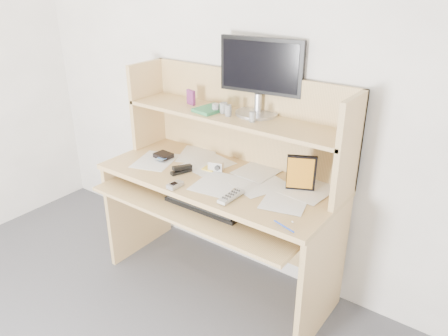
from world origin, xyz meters
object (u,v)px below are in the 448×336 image
Objects in this scene: desk at (226,180)px; tv_remote at (231,196)px; keyboard at (206,204)px; game_case at (301,173)px; monitor at (260,74)px.

tv_remote is at bearing -49.87° from desk.
keyboard is 0.19m from tv_remote.
desk is at bearing 156.56° from game_case.
keyboard is (0.05, -0.26, -0.03)m from desk.
desk is at bearing 131.23° from tv_remote.
desk is 6.52× the size of game_case.
monitor reaches higher than tv_remote.
desk is 0.50m from game_case.
game_case is at bearing 2.60° from desk.
keyboard is 0.54m from game_case.
desk is at bearing -127.81° from monitor.
game_case reaches higher than keyboard.
desk is 3.03× the size of keyboard.
tv_remote is 0.39m from game_case.
monitor is (0.05, 0.43, 0.64)m from keyboard.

